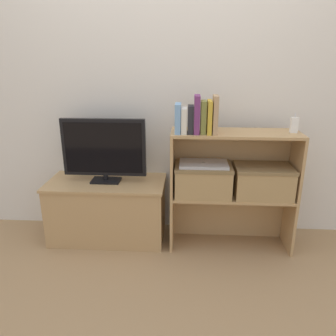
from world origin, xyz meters
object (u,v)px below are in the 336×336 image
Objects in this scene: book_skyblue at (178,118)px; laptop at (204,164)px; tv at (104,149)px; book_tan at (215,115)px; book_charcoal at (191,119)px; book_ivory at (184,120)px; book_plum at (197,114)px; book_olive at (203,117)px; tv_stand at (108,209)px; storage_basket_left at (203,178)px; baby_monitor at (294,125)px; storage_basket_right at (263,180)px; book_mustard at (209,117)px.

book_skyblue reaches higher than laptop.
book_tan is (0.81, -0.11, 0.29)m from tv.
book_tan is (0.17, -0.00, 0.03)m from book_charcoal.
book_plum is at bearing -0.00° from book_ivory.
tv is at bearing 171.65° from book_olive.
tv_stand is at bearing 170.99° from book_plum.
storage_basket_left is at bearing 19.43° from book_charcoal.
tv_stand is 2.21× the size of storage_basket_left.
book_tan is 0.62× the size of storage_basket_left.
book_olive is at bearing -8.47° from tv_stand.
book_ivory is 0.76m from baby_monitor.
tv_stand is 1.54m from baby_monitor.
book_charcoal is 0.73× the size of book_plum.
tv is at bearing 172.46° from book_tan.
storage_basket_left is 1.18× the size of laptop.
storage_basket_left is 0.44m from storage_basket_right.
book_plum is 1.87× the size of baby_monitor.
book_plum is 0.73× the size of laptop.
book_skyblue is 0.78× the size of book_plum.
book_mustard is 0.54× the size of storage_basket_right.
book_olive reaches higher than storage_basket_left.
baby_monitor is (0.59, 0.05, -0.06)m from book_mustard.
book_charcoal is 0.46m from storage_basket_left.
book_plum reaches higher than book_mustard.
laptop is at bearing 66.52° from book_olive.
book_plum is at bearing 180.00° from book_tan.
book_skyblue is 0.39m from laptop.
book_olive is at bearing 0.00° from book_skyblue.
tv is 2.86× the size of book_olive.
storage_basket_left reaches higher than tv_stand.
laptop is at bearing -178.60° from baby_monitor.
baby_monitor is 0.33× the size of storage_basket_right.
book_skyblue is at bearing 180.00° from book_tan.
book_olive reaches higher than tv_stand.
tv_stand is at bearing 177.55° from baby_monitor.
baby_monitor is (0.63, 0.05, -0.06)m from book_olive.
book_charcoal is at bearing -9.58° from tv_stand.
book_plum is 0.09m from book_mustard.
book_plum reaches higher than book_charcoal.
tv_stand is 1.00m from book_charcoal.
book_charcoal reaches higher than baby_monitor.
tv_stand is 1.10m from book_mustard.
book_skyblue is 0.09m from book_charcoal.
book_olive is 0.54× the size of storage_basket_right.
storage_basket_right is at bearing 3.52° from book_ivory.
book_ivory is 0.91× the size of book_charcoal.
book_ivory is (0.04, 0.00, -0.01)m from book_skyblue.
tv is 4.61× the size of baby_monitor.
book_skyblue is at bearing 180.00° from book_plum.
tv_stand is 4.54× the size of book_skyblue.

